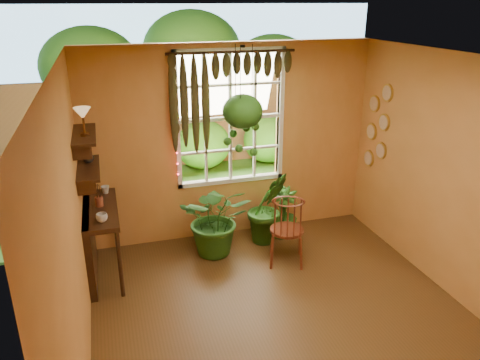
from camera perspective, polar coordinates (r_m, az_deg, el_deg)
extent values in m
plane|color=#563618|center=(5.17, 6.02, -17.26)|extent=(4.50, 4.50, 0.00)
plane|color=silver|center=(4.09, 7.50, 13.91)|extent=(4.50, 4.50, 0.00)
plane|color=#D89449|center=(6.46, -1.10, 4.47)|extent=(4.00, 0.00, 4.00)
plane|color=#D89449|center=(4.16, -19.77, -6.65)|extent=(0.00, 4.50, 4.50)
plane|color=#D89449|center=(5.52, 26.16, -0.72)|extent=(0.00, 4.50, 4.50)
cube|color=white|center=(6.39, -1.20, 7.55)|extent=(1.52, 0.10, 1.86)
cube|color=white|center=(6.42, -1.27, 7.61)|extent=(1.38, 0.01, 1.78)
cylinder|color=#341E0E|center=(6.14, -0.98, 15.32)|extent=(1.70, 0.04, 0.04)
cube|color=#341E0E|center=(5.80, -16.69, -3.51)|extent=(0.40, 1.20, 0.06)
cube|color=#341E0E|center=(5.99, -17.80, -7.32)|extent=(0.08, 1.18, 0.90)
cylinder|color=#341E0E|center=(5.51, -14.43, -9.82)|extent=(0.05, 0.05, 0.86)
cylinder|color=#341E0E|center=(6.48, -14.96, -4.94)|extent=(0.05, 0.05, 0.86)
cube|color=#341E0E|center=(5.61, -18.01, 1.34)|extent=(0.25, 0.90, 0.04)
cube|color=#341E0E|center=(5.50, -18.48, 5.26)|extent=(0.25, 0.90, 0.04)
cube|color=#2A5819|center=(11.54, -7.75, 4.75)|extent=(14.00, 10.00, 0.04)
cube|color=brown|center=(9.59, -6.26, 7.13)|extent=(12.00, 0.10, 1.80)
plane|color=#98D2FF|center=(12.97, -9.43, 13.57)|extent=(12.00, 0.00, 12.00)
cylinder|color=brown|center=(6.03, 5.73, -6.11)|extent=(0.56, 0.56, 0.04)
torus|color=brown|center=(5.65, 5.94, -2.53)|extent=(0.40, 0.18, 0.41)
imported|color=#1C4A13|center=(6.18, -2.88, -4.70)|extent=(1.10, 1.01, 1.02)
imported|color=#1C4A13|center=(6.49, 3.39, -3.36)|extent=(0.61, 0.51, 1.03)
imported|color=#1C4A13|center=(6.71, 5.25, -4.00)|extent=(0.52, 0.52, 0.72)
ellipsoid|color=black|center=(5.98, 0.31, 7.65)|extent=(0.30, 0.30, 0.18)
ellipsoid|color=#1C4A13|center=(5.96, 0.31, 8.36)|extent=(0.51, 0.51, 0.44)
imported|color=silver|center=(5.41, -16.50, -4.42)|extent=(0.16, 0.16, 0.10)
imported|color=beige|center=(6.17, -16.09, -1.15)|extent=(0.13, 0.13, 0.10)
cylinder|color=brown|center=(5.82, -16.79, -2.52)|extent=(0.09, 0.09, 0.12)
imported|color=#B2AD99|center=(5.76, -18.05, 2.73)|extent=(0.16, 0.16, 0.14)
cylinder|color=#593319|center=(5.39, -18.38, 5.33)|extent=(0.10, 0.10, 0.03)
cylinder|color=#593319|center=(5.36, -18.50, 6.33)|extent=(0.02, 0.02, 0.19)
cone|color=slate|center=(5.33, -18.66, 7.73)|extent=(0.19, 0.19, 0.12)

